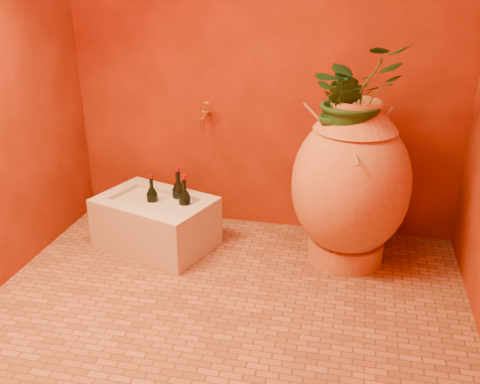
% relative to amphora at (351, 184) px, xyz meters
% --- Properties ---
extents(floor, '(2.50, 2.50, 0.00)m').
position_rel_amphora_xyz_m(floor, '(-0.59, -0.63, -0.48)').
color(floor, '#945830').
rests_on(floor, ground).
extents(wall_back, '(2.50, 0.02, 2.50)m').
position_rel_amphora_xyz_m(wall_back, '(-0.59, 0.37, 0.77)').
color(wall_back, '#5C1B05').
rests_on(wall_back, ground).
extents(amphora, '(0.90, 0.90, 0.97)m').
position_rel_amphora_xyz_m(amphora, '(0.00, 0.00, 0.00)').
color(amphora, '#C77538').
rests_on(amphora, floor).
extents(stone_basin, '(0.80, 0.68, 0.32)m').
position_rel_amphora_xyz_m(stone_basin, '(-1.17, -0.09, -0.33)').
color(stone_basin, beige).
rests_on(stone_basin, floor).
extents(wine_bottle_a, '(0.07, 0.07, 0.29)m').
position_rel_amphora_xyz_m(wine_bottle_a, '(-1.19, -0.08, -0.20)').
color(wine_bottle_a, black).
rests_on(wine_bottle_a, stone_basin).
extents(wine_bottle_b, '(0.08, 0.08, 0.33)m').
position_rel_amphora_xyz_m(wine_bottle_b, '(-1.04, -0.02, -0.19)').
color(wine_bottle_b, black).
rests_on(wine_bottle_b, stone_basin).
extents(wine_bottle_c, '(0.08, 0.08, 0.31)m').
position_rel_amphora_xyz_m(wine_bottle_c, '(-0.98, -0.09, -0.20)').
color(wine_bottle_c, black).
rests_on(wine_bottle_c, stone_basin).
extents(wall_tap, '(0.08, 0.16, 0.18)m').
position_rel_amphora_xyz_m(wall_tap, '(-0.94, 0.28, 0.28)').
color(wall_tap, '#A36C25').
rests_on(wall_tap, wall_back).
extents(plant_main, '(0.66, 0.65, 0.56)m').
position_rel_amphora_xyz_m(plant_main, '(-0.02, -0.00, 0.51)').
color(plant_main, '#174119').
rests_on(plant_main, amphora).
extents(plant_side, '(0.26, 0.24, 0.40)m').
position_rel_amphora_xyz_m(plant_side, '(-0.09, -0.07, 0.43)').
color(plant_side, '#174119').
rests_on(plant_side, amphora).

